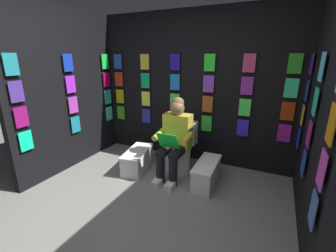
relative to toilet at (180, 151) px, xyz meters
The scene contains 8 objects.
ground_plane 1.58m from the toilet, 89.57° to the left, with size 30.00×30.00×0.00m, color gray.
display_wall_back 1.05m from the toilet, 88.75° to the right, with size 3.39×0.14×2.46m.
display_wall_left 1.98m from the toilet, 162.48° to the left, with size 0.14×2.03×2.46m.
display_wall_right 2.00m from the toilet, 17.29° to the left, with size 0.14×2.03×2.46m.
toilet is the anchor object (origin of this frame).
person_reading 0.35m from the toilet, 89.82° to the left, with size 0.53×0.68×1.19m.
comic_longbox_near 0.59m from the toilet, 154.14° to the left, with size 0.29×0.71×0.33m.
comic_longbox_far 0.70m from the toilet, 24.23° to the left, with size 0.44×0.75×0.32m.
Camera 1 is at (-1.26, 1.51, 1.75)m, focal length 24.27 mm.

